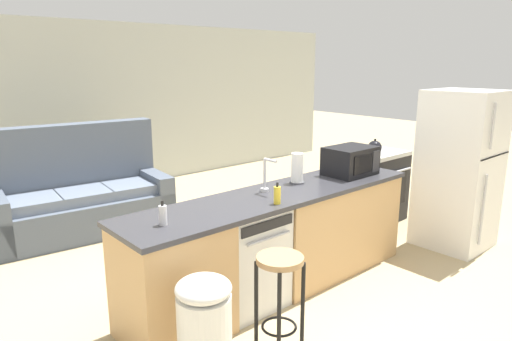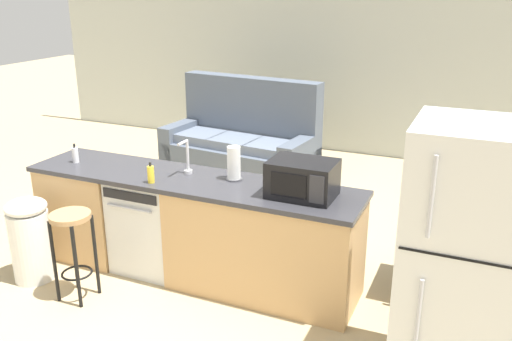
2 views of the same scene
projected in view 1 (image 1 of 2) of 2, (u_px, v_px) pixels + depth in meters
The scene contains 15 objects.
ground_plane at pixel (265, 293), 4.04m from camera, with size 24.00×24.00×0.00m, color tan.
wall_back at pixel (95, 108), 6.99m from camera, with size 10.00×0.06×2.60m.
kitchen_counter at pixel (285, 242), 4.09m from camera, with size 2.94×0.66×0.90m.
dishwasher at pixel (243, 257), 3.78m from camera, with size 0.58×0.61×0.84m.
stove_range at pixel (371, 186), 5.84m from camera, with size 0.76×0.68×0.90m.
refrigerator at pixel (459, 170), 4.95m from camera, with size 0.72×0.73×1.71m.
microwave at pixel (350, 161), 4.53m from camera, with size 0.50×0.37×0.28m.
sink_faucet at pixel (266, 177), 3.91m from camera, with size 0.07×0.18×0.30m.
paper_towel_roll at pixel (297, 168), 4.21m from camera, with size 0.14×0.14×0.28m.
soap_bottle at pixel (277, 195), 3.60m from camera, with size 0.06×0.06×0.18m.
dish_soap_bottle at pixel (163, 215), 3.13m from camera, with size 0.06×0.06×0.18m.
kettle at pixel (375, 147), 5.52m from camera, with size 0.21×0.17×0.19m.
bar_stool at pixel (280, 285), 3.07m from camera, with size 0.32×0.32×0.74m.
trash_bin at pixel (205, 332), 2.81m from camera, with size 0.35×0.35×0.74m.
couch at pixel (80, 198), 5.50m from camera, with size 2.09×1.11×1.27m.
Camera 1 is at (-2.49, -2.70, 2.00)m, focal length 32.00 mm.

